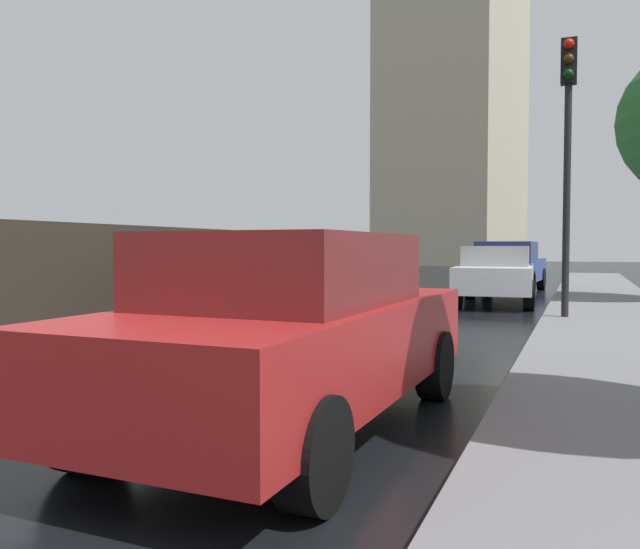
# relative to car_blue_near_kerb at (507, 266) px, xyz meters

# --- Properties ---
(car_blue_near_kerb) EXTENTS (2.04, 4.08, 1.50)m
(car_blue_near_kerb) POSITION_rel_car_blue_near_kerb_xyz_m (0.00, 0.00, 0.00)
(car_blue_near_kerb) COLOR navy
(car_blue_near_kerb) RESTS_ON ground
(car_red_far_ahead) EXTENTS (1.77, 4.05, 1.44)m
(car_red_far_ahead) POSITION_rel_car_blue_near_kerb_xyz_m (0.10, -15.48, -0.03)
(car_red_far_ahead) COLOR maroon
(car_red_far_ahead) RESTS_ON ground
(car_grey_behind_camera) EXTENTS (2.00, 3.98, 1.40)m
(car_grey_behind_camera) POSITION_rel_car_blue_near_kerb_xyz_m (-4.54, -8.67, -0.04)
(car_grey_behind_camera) COLOR slate
(car_grey_behind_camera) RESTS_ON ground
(car_white_far_lane) EXTENTS (1.91, 4.29, 1.36)m
(car_white_far_lane) POSITION_rel_car_blue_near_kerb_xyz_m (0.21, -4.33, -0.06)
(car_white_far_lane) COLOR silver
(car_white_far_lane) RESTS_ON ground
(traffic_light) EXTENTS (0.26, 0.39, 4.73)m
(traffic_light) POSITION_rel_car_blue_near_kerb_xyz_m (1.80, -7.97, 2.62)
(traffic_light) COLOR black
(traffic_light) RESTS_ON sidewalk_strip
(distant_tower) EXTENTS (10.22, 12.91, 37.96)m
(distant_tower) POSITION_rel_car_blue_near_kerb_xyz_m (-7.26, 30.33, 15.59)
(distant_tower) COLOR #B2A88E
(distant_tower) RESTS_ON ground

